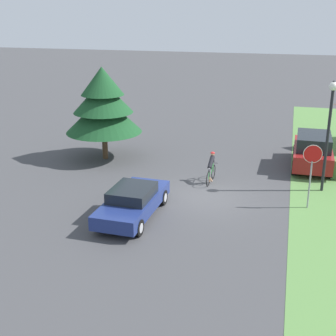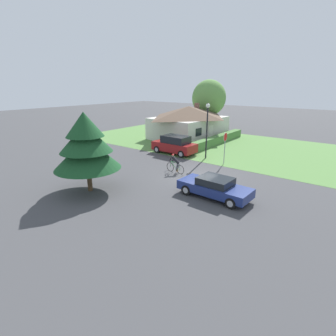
{
  "view_description": "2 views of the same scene",
  "coord_description": "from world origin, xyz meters",
  "px_view_note": "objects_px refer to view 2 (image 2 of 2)",
  "views": [
    {
      "loc": [
        3.39,
        -19.54,
        8.25
      ],
      "look_at": [
        -1.54,
        -0.85,
        1.55
      ],
      "focal_mm": 50.0,
      "sensor_mm": 36.0,
      "label": 1
    },
    {
      "loc": [
        -16.28,
        -9.78,
        6.76
      ],
      "look_at": [
        -2.63,
        0.73,
        1.26
      ],
      "focal_mm": 28.0,
      "sensor_mm": 36.0,
      "label": 2
    }
  ],
  "objects_px": {
    "deciduous_tree_right": "(209,98)",
    "stop_sign": "(225,142)",
    "cyclist": "(175,164)",
    "sedan_left_lane": "(215,187)",
    "street_lamp": "(207,121)",
    "parked_suv_right": "(175,145)",
    "conifer_tall_near": "(86,145)",
    "cottage_house": "(188,122)"
  },
  "relations": [
    {
      "from": "cottage_house",
      "to": "stop_sign",
      "type": "bearing_deg",
      "value": -126.94
    },
    {
      "from": "parked_suv_right",
      "to": "cyclist",
      "type": "bearing_deg",
      "value": 127.54
    },
    {
      "from": "cyclist",
      "to": "stop_sign",
      "type": "bearing_deg",
      "value": -109.66
    },
    {
      "from": "stop_sign",
      "to": "street_lamp",
      "type": "height_order",
      "value": "street_lamp"
    },
    {
      "from": "street_lamp",
      "to": "conifer_tall_near",
      "type": "height_order",
      "value": "street_lamp"
    },
    {
      "from": "street_lamp",
      "to": "deciduous_tree_right",
      "type": "distance_m",
      "value": 15.87
    },
    {
      "from": "stop_sign",
      "to": "sedan_left_lane",
      "type": "bearing_deg",
      "value": 16.52
    },
    {
      "from": "stop_sign",
      "to": "conifer_tall_near",
      "type": "relative_size",
      "value": 0.55
    },
    {
      "from": "cyclist",
      "to": "conifer_tall_near",
      "type": "relative_size",
      "value": 0.35
    },
    {
      "from": "stop_sign",
      "to": "cottage_house",
      "type": "bearing_deg",
      "value": -136.72
    },
    {
      "from": "deciduous_tree_right",
      "to": "stop_sign",
      "type": "bearing_deg",
      "value": -145.91
    },
    {
      "from": "cyclist",
      "to": "conifer_tall_near",
      "type": "distance_m",
      "value": 7.3
    },
    {
      "from": "conifer_tall_near",
      "to": "deciduous_tree_right",
      "type": "bearing_deg",
      "value": 12.22
    },
    {
      "from": "cottage_house",
      "to": "cyclist",
      "type": "xyz_separation_m",
      "value": [
        -12.75,
        -7.18,
        -1.41
      ]
    },
    {
      "from": "conifer_tall_near",
      "to": "stop_sign",
      "type": "bearing_deg",
      "value": -21.19
    },
    {
      "from": "street_lamp",
      "to": "deciduous_tree_right",
      "type": "relative_size",
      "value": 0.69
    },
    {
      "from": "cyclist",
      "to": "street_lamp",
      "type": "xyz_separation_m",
      "value": [
        5.27,
        0.22,
        2.82
      ]
    },
    {
      "from": "sedan_left_lane",
      "to": "street_lamp",
      "type": "xyz_separation_m",
      "value": [
        7.69,
        5.01,
        2.87
      ]
    },
    {
      "from": "parked_suv_right",
      "to": "deciduous_tree_right",
      "type": "distance_m",
      "value": 15.38
    },
    {
      "from": "sedan_left_lane",
      "to": "street_lamp",
      "type": "height_order",
      "value": "street_lamp"
    },
    {
      "from": "parked_suv_right",
      "to": "deciduous_tree_right",
      "type": "xyz_separation_m",
      "value": [
        14.25,
        4.19,
        3.97
      ]
    },
    {
      "from": "sedan_left_lane",
      "to": "parked_suv_right",
      "type": "distance_m",
      "value": 11.15
    },
    {
      "from": "stop_sign",
      "to": "conifer_tall_near",
      "type": "height_order",
      "value": "conifer_tall_near"
    },
    {
      "from": "cyclist",
      "to": "stop_sign",
      "type": "relative_size",
      "value": 0.63
    },
    {
      "from": "sedan_left_lane",
      "to": "street_lamp",
      "type": "bearing_deg",
      "value": -54.87
    },
    {
      "from": "parked_suv_right",
      "to": "street_lamp",
      "type": "bearing_deg",
      "value": -172.63
    },
    {
      "from": "cottage_house",
      "to": "stop_sign",
      "type": "xyz_separation_m",
      "value": [
        -8.17,
        -9.19,
        -0.1
      ]
    },
    {
      "from": "sedan_left_lane",
      "to": "cottage_house",
      "type": "bearing_deg",
      "value": -49.68
    },
    {
      "from": "street_lamp",
      "to": "cottage_house",
      "type": "bearing_deg",
      "value": 42.91
    },
    {
      "from": "cyclist",
      "to": "conifer_tall_near",
      "type": "height_order",
      "value": "conifer_tall_near"
    },
    {
      "from": "cottage_house",
      "to": "cyclist",
      "type": "height_order",
      "value": "cottage_house"
    },
    {
      "from": "sedan_left_lane",
      "to": "deciduous_tree_right",
      "type": "height_order",
      "value": "deciduous_tree_right"
    },
    {
      "from": "parked_suv_right",
      "to": "deciduous_tree_right",
      "type": "height_order",
      "value": "deciduous_tree_right"
    },
    {
      "from": "conifer_tall_near",
      "to": "street_lamp",
      "type": "bearing_deg",
      "value": -9.93
    },
    {
      "from": "parked_suv_right",
      "to": "conifer_tall_near",
      "type": "height_order",
      "value": "conifer_tall_near"
    },
    {
      "from": "cyclist",
      "to": "street_lamp",
      "type": "bearing_deg",
      "value": -83.52
    },
    {
      "from": "parked_suv_right",
      "to": "conifer_tall_near",
      "type": "relative_size",
      "value": 0.88
    },
    {
      "from": "conifer_tall_near",
      "to": "parked_suv_right",
      "type": "bearing_deg",
      "value": 6.8
    },
    {
      "from": "parked_suv_right",
      "to": "stop_sign",
      "type": "distance_m",
      "value": 5.77
    },
    {
      "from": "street_lamp",
      "to": "deciduous_tree_right",
      "type": "xyz_separation_m",
      "value": [
        13.86,
        7.61,
        1.35
      ]
    },
    {
      "from": "parked_suv_right",
      "to": "street_lamp",
      "type": "distance_m",
      "value": 4.32
    },
    {
      "from": "cottage_house",
      "to": "sedan_left_lane",
      "type": "xyz_separation_m",
      "value": [
        -15.18,
        -11.96,
        -1.47
      ]
    }
  ]
}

